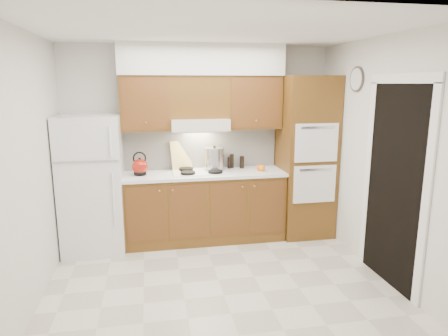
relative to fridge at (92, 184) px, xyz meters
name	(u,v)px	position (x,y,z in m)	size (l,w,h in m)	color
floor	(218,280)	(1.41, -1.14, -0.86)	(3.60, 3.60, 0.00)	beige
ceiling	(218,30)	(1.41, -1.14, 1.74)	(3.60, 3.60, 0.00)	white
wall_back	(199,142)	(1.41, 0.36, 0.44)	(3.60, 0.02, 2.60)	silver
wall_left	(30,170)	(-0.40, -1.14, 0.44)	(0.02, 3.00, 2.60)	silver
wall_right	(378,157)	(3.21, -1.14, 0.44)	(0.02, 3.00, 2.60)	silver
fridge	(92,184)	(0.00, 0.00, 0.00)	(0.75, 0.72, 1.72)	white
base_cabinets	(205,207)	(1.43, 0.06, -0.41)	(2.11, 0.60, 0.90)	brown
countertop	(205,174)	(1.43, 0.05, 0.06)	(2.13, 0.62, 0.04)	white
backsplash	(201,148)	(1.43, 0.34, 0.36)	(2.11, 0.03, 0.56)	white
oven_cabinet	(306,157)	(2.85, 0.03, 0.24)	(0.70, 0.65, 2.20)	brown
upper_cab_left	(145,103)	(0.69, 0.19, 0.99)	(0.63, 0.33, 0.70)	brown
upper_cab_right	(253,102)	(2.12, 0.19, 0.99)	(0.73, 0.33, 0.70)	brown
range_hood	(199,124)	(1.38, 0.13, 0.71)	(0.75, 0.45, 0.15)	silver
upper_cab_over_hood	(198,97)	(1.38, 0.19, 1.06)	(0.75, 0.33, 0.55)	brown
soffit	(202,60)	(1.43, 0.18, 1.54)	(2.13, 0.36, 0.40)	silver
cooktop	(201,172)	(1.38, 0.07, 0.09)	(0.74, 0.50, 0.01)	white
doorway	(394,187)	(3.19, -1.49, 0.19)	(0.02, 0.90, 2.10)	black
wall_clock	(357,79)	(3.19, -0.59, 1.29)	(0.30, 0.30, 0.02)	#3F3833
kettle	(140,167)	(0.59, 0.05, 0.19)	(0.20, 0.20, 0.20)	maroon
cutting_board	(181,155)	(1.14, 0.31, 0.28)	(0.29, 0.02, 0.39)	#D9BF6F
stock_pot	(214,158)	(1.58, 0.14, 0.25)	(0.27, 0.27, 0.28)	#B9B9BE
condiment_a	(232,161)	(1.85, 0.28, 0.18)	(0.05, 0.05, 0.19)	black
condiment_b	(229,163)	(1.81, 0.26, 0.16)	(0.05, 0.05, 0.16)	black
condiment_c	(242,162)	(1.98, 0.23, 0.17)	(0.06, 0.06, 0.17)	black
orange_near	(262,168)	(2.20, -0.02, 0.12)	(0.09, 0.09, 0.09)	orange
orange_far	(259,168)	(2.18, 0.04, 0.12)	(0.08, 0.08, 0.08)	#FF570D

